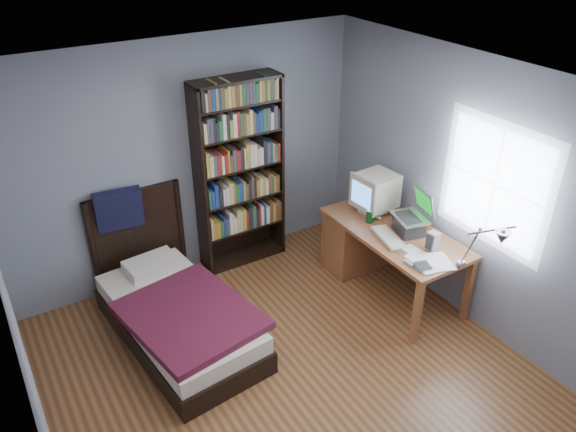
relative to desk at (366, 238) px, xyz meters
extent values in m
plane|color=brown|center=(-1.50, -1.01, -0.41)|extent=(4.20, 4.20, 0.00)
plane|color=white|center=(-1.50, -1.01, 2.09)|extent=(4.20, 4.20, 0.00)
cube|color=gray|center=(-1.50, 1.09, 0.84)|extent=(3.80, 0.04, 2.50)
cube|color=gray|center=(-3.40, -1.01, 0.84)|extent=(0.04, 4.20, 2.50)
cube|color=gray|center=(0.40, -1.01, 0.84)|extent=(0.04, 4.20, 2.50)
cube|color=white|center=(0.38, -1.16, 1.04)|extent=(0.01, 1.14, 1.14)
cube|color=white|center=(0.38, -1.16, 1.04)|extent=(0.01, 1.00, 1.00)
cube|color=brown|center=(0.00, -0.42, 0.30)|extent=(0.75, 1.54, 0.04)
cube|color=brown|center=(-0.32, -1.15, -0.07)|extent=(0.06, 0.06, 0.69)
cube|color=brown|center=(0.32, -1.15, -0.07)|extent=(0.06, 0.06, 0.69)
cube|color=brown|center=(-0.32, 0.30, -0.07)|extent=(0.06, 0.06, 0.69)
cube|color=brown|center=(0.32, 0.30, -0.07)|extent=(0.06, 0.06, 0.69)
cube|color=brown|center=(0.00, 0.13, -0.07)|extent=(0.69, 0.40, 0.68)
cube|color=beige|center=(0.04, -0.02, 0.33)|extent=(0.25, 0.22, 0.03)
cylinder|color=beige|center=(0.04, -0.02, 0.37)|extent=(0.09, 0.09, 0.05)
cube|color=beige|center=(0.07, -0.02, 0.57)|extent=(0.39, 0.38, 0.35)
cube|color=beige|center=(-0.11, -0.02, 0.57)|extent=(0.06, 0.37, 0.37)
cube|color=#4582FB|center=(-0.13, -0.02, 0.57)|extent=(0.03, 0.27, 0.24)
cube|color=#2D2D30|center=(0.08, -0.52, 0.39)|extent=(0.29, 0.32, 0.16)
cube|color=silver|center=(0.08, -0.52, 0.48)|extent=(0.34, 0.40, 0.02)
cube|color=#2D2D30|center=(0.06, -0.52, 0.49)|extent=(0.23, 0.31, 0.00)
cube|color=silver|center=(0.25, -0.52, 0.61)|extent=(0.16, 0.36, 0.25)
cube|color=#0CBF26|center=(0.24, -0.52, 0.61)|extent=(0.12, 0.29, 0.19)
cube|color=#99999E|center=(0.10, -1.18, 0.34)|extent=(0.06, 0.05, 0.04)
cylinder|color=#99999E|center=(0.10, -1.25, 0.56)|extent=(0.02, 0.15, 0.41)
cylinder|color=#99999E|center=(0.03, -1.47, 0.85)|extent=(0.17, 0.34, 0.20)
cone|color=#99999E|center=(-0.05, -1.63, 0.89)|extent=(0.13, 0.13, 0.10)
cube|color=beige|center=(-0.16, -0.50, 0.33)|extent=(0.26, 0.46, 0.04)
cube|color=gray|center=(0.07, -0.86, 0.41)|extent=(0.10, 0.10, 0.18)
cylinder|color=#083C0D|center=(-0.11, -0.16, 0.38)|extent=(0.07, 0.07, 0.13)
ellipsoid|color=silver|center=(0.01, -0.14, 0.33)|extent=(0.06, 0.11, 0.04)
cube|color=silver|center=(-0.21, -0.76, 0.33)|extent=(0.07, 0.11, 0.02)
cube|color=gray|center=(-0.28, -0.93, 0.33)|extent=(0.05, 0.10, 0.02)
cube|color=gray|center=(-0.22, -1.04, 0.33)|extent=(0.16, 0.16, 0.03)
cube|color=black|center=(-1.46, 0.93, 0.62)|extent=(0.03, 0.30, 2.08)
cube|color=black|center=(-0.55, 0.93, 0.62)|extent=(0.03, 0.30, 2.08)
cube|color=black|center=(-1.01, 0.93, 1.65)|extent=(0.93, 0.30, 0.03)
cube|color=black|center=(-1.01, 0.93, -0.38)|extent=(0.93, 0.30, 0.06)
cube|color=black|center=(-1.01, 1.07, 0.62)|extent=(0.93, 0.02, 2.08)
cube|color=olive|center=(-1.01, 0.91, 0.65)|extent=(0.85, 0.22, 1.88)
cube|color=black|center=(-2.13, 0.04, -0.30)|extent=(1.09, 1.90, 0.22)
cube|color=beige|center=(-2.13, 0.04, -0.11)|extent=(1.04, 1.83, 0.16)
cube|color=maroon|center=(-2.10, -0.19, 0.00)|extent=(1.16, 1.33, 0.07)
cube|color=beige|center=(-2.13, 0.70, 0.02)|extent=(0.53, 0.37, 0.12)
cube|color=black|center=(-2.13, 1.05, 0.14)|extent=(0.97, 0.05, 1.10)
cylinder|color=black|center=(-2.58, 1.03, 0.14)|extent=(0.06, 0.06, 1.10)
cylinder|color=black|center=(-1.68, 1.03, 0.14)|extent=(0.06, 0.06, 1.10)
cube|color=black|center=(-2.28, 1.02, 0.54)|extent=(0.46, 0.20, 0.43)
camera|label=1|loc=(-3.37, -3.89, 3.18)|focal=35.00mm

